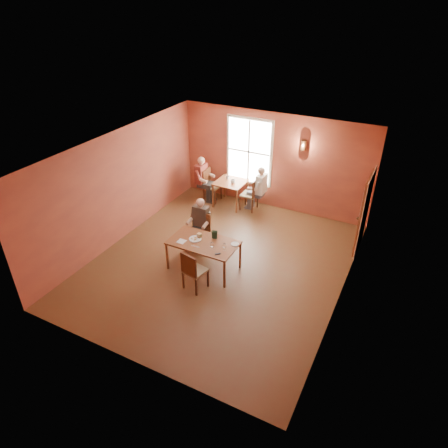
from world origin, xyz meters
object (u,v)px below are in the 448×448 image
at_px(chair_diner_main, 199,234).
at_px(diner_maroon, 212,180).
at_px(diner_main, 198,229).
at_px(chair_diner_maroon, 213,185).
at_px(main_table, 204,255).
at_px(chair_empty, 195,270).
at_px(second_table, 230,193).
at_px(chair_diner_white, 249,194).
at_px(diner_white, 250,189).

xyz_separation_m(chair_diner_main, diner_maroon, (-1.11, 2.71, 0.20)).
distance_m(diner_main, chair_diner_maroon, 2.94).
height_order(main_table, chair_empty, chair_empty).
relative_size(second_table, chair_diner_white, 0.87).
bearing_deg(chair_diner_maroon, diner_main, 21.46).
bearing_deg(main_table, diner_maroon, 115.57).
xyz_separation_m(chair_empty, diner_maroon, (-1.80, 4.09, 0.21)).
distance_m(chair_empty, chair_diner_white, 4.12).
bearing_deg(diner_maroon, second_table, 90.00).
relative_size(chair_empty, diner_maroon, 0.71).
height_order(main_table, chair_diner_white, chair_diner_white).
bearing_deg(diner_maroon, diner_white, 90.00).
bearing_deg(chair_diner_white, diner_maroon, 90.00).
bearing_deg(chair_diner_maroon, chair_diner_main, 21.68).
xyz_separation_m(chair_diner_white, diner_white, (0.03, 0.00, 0.17)).
xyz_separation_m(chair_diner_main, diner_white, (0.25, 2.71, 0.18)).
height_order(second_table, chair_diner_maroon, chair_diner_maroon).
distance_m(main_table, chair_diner_white, 3.37).
height_order(diner_white, diner_maroon, diner_maroon).
bearing_deg(diner_white, second_table, 90.00).
relative_size(main_table, diner_white, 1.20).
distance_m(diner_main, diner_maroon, 2.95).
relative_size(main_table, diner_main, 1.23).
distance_m(chair_diner_white, chair_diner_maroon, 1.30).
xyz_separation_m(diner_main, chair_diner_white, (0.22, 2.74, -0.15)).
bearing_deg(main_table, chair_diner_maroon, 115.15).
bearing_deg(diner_main, chair_diner_main, -90.00).
distance_m(second_table, chair_diner_maroon, 0.66).
bearing_deg(chair_empty, chair_diner_white, 108.40).
height_order(diner_main, chair_empty, diner_main).
xyz_separation_m(chair_diner_main, chair_empty, (0.70, -1.38, -0.00)).
xyz_separation_m(second_table, diner_maroon, (-0.68, 0.00, 0.32)).
bearing_deg(second_table, main_table, -74.58).
xyz_separation_m(diner_main, chair_diner_maroon, (-1.08, 2.74, -0.14)).
distance_m(main_table, diner_main, 0.85).
xyz_separation_m(main_table, second_table, (-0.93, 3.36, 0.01)).
bearing_deg(chair_diner_main, chair_diner_maroon, -68.32).
bearing_deg(chair_diner_white, chair_empty, -173.38).
bearing_deg(chair_empty, main_table, 116.94).
bearing_deg(chair_diner_main, diner_main, 90.00).
distance_m(chair_empty, diner_white, 4.12).
height_order(chair_diner_maroon, diner_maroon, diner_maroon).
xyz_separation_m(main_table, chair_empty, (0.20, -0.73, 0.12)).
height_order(diner_main, chair_diner_white, diner_main).
distance_m(second_table, chair_diner_white, 0.66).
distance_m(diner_main, second_table, 2.78).
relative_size(diner_white, diner_maroon, 0.97).
distance_m(main_table, chair_diner_maroon, 3.71).
relative_size(main_table, chair_diner_main, 1.62).
bearing_deg(chair_diner_white, diner_main, 175.31).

